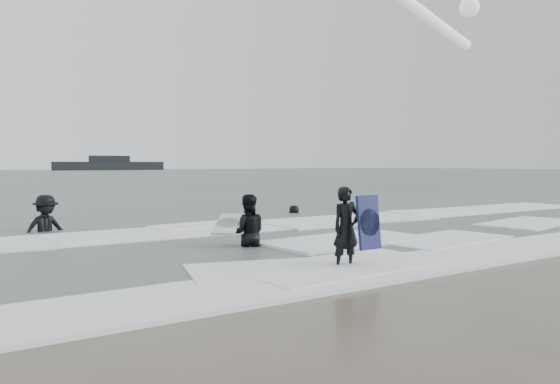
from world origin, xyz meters
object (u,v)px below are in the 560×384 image
surfer_centre (346,269)px  surfer_wading (248,248)px  surfer_right_far (294,214)px  surfer_breaker (46,234)px  vessel_horizon (110,165)px  surfer_right_near (352,212)px

surfer_centre → surfer_wading: bearing=100.0°
surfer_centre → surfer_right_far: size_ratio=1.01×
surfer_breaker → surfer_right_far: 8.84m
surfer_breaker → surfer_right_far: bearing=-6.5°
vessel_horizon → surfer_centre: bearing=-104.2°
surfer_wading → surfer_breaker: (-3.30, 5.17, 0.00)m
surfer_wading → surfer_breaker: surfer_breaker is taller
surfer_right_near → vessel_horizon: 139.43m
surfer_right_near → surfer_right_far: (-2.39, 0.48, 0.00)m
surfer_right_far → vessel_horizon: size_ratio=0.05×
surfer_right_far → surfer_wading: bearing=12.5°
surfer_centre → surfer_right_far: 10.57m
surfer_right_near → surfer_right_far: size_ratio=1.05×
surfer_breaker → surfer_right_far: (8.78, 0.97, 0.00)m
surfer_centre → vessel_horizon: bearing=80.7°
surfer_right_near → vessel_horizon: vessel_horizon is taller
surfer_wading → surfer_right_near: 9.70m
surfer_right_far → vessel_horizon: 139.47m
surfer_wading → surfer_breaker: bearing=-32.9°
surfer_right_far → vessel_horizon: (31.42, 135.88, 1.49)m
surfer_centre → surfer_wading: surfer_wading is taller
surfer_wading → surfer_right_near: size_ratio=1.13×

